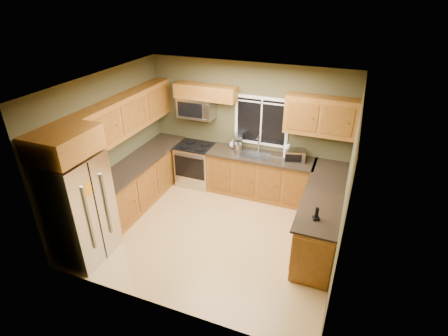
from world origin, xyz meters
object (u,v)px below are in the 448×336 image
Objects in this scene: coffee_maker at (238,142)px; cordless_phone at (316,216)px; range at (196,164)px; soap_bottle_a at (238,141)px; toaster_oven at (295,155)px; soap_bottle_c at (233,143)px; paper_towel_roll at (286,151)px; kettle at (238,148)px; microwave at (196,108)px; refrigerator at (79,209)px.

cordless_phone is at bearing -45.50° from coffee_maker.
soap_bottle_a is (0.90, 0.23, 0.62)m from range.
soap_bottle_c is (-1.33, 0.15, -0.02)m from toaster_oven.
paper_towel_roll is at bearing 152.48° from toaster_oven.
soap_bottle_c is at bearing 12.12° from range.
cordless_phone reaches higher than soap_bottle_c.
range is 3.59× the size of kettle.
range is at bearing -176.33° from paper_towel_roll.
microwave reaches higher than soap_bottle_c.
toaster_oven is 1.14m from kettle.
kettle is at bearing -168.81° from paper_towel_roll.
soap_bottle_c is at bearing -149.65° from soap_bottle_a.
refrigerator is at bearing -118.51° from coffee_maker.
toaster_oven is 1.46× the size of paper_towel_roll.
microwave reaches higher than paper_towel_roll.
soap_bottle_c is (0.80, 0.17, 0.56)m from range.
soap_bottle_a is at bearing 174.21° from paper_towel_roll.
coffee_maker is at bearing 177.54° from paper_towel_roll.
refrigerator is 3.35m from coffee_maker.
microwave is 1.11m from coffee_maker.
refrigerator is at bearing -135.24° from toaster_oven.
cordless_phone reaches higher than range.
coffee_maker is (0.91, 0.03, -0.65)m from microwave.
kettle is at bearing 58.13° from refrigerator.
refrigerator is 3.63m from cordless_phone.
toaster_oven reaches higher than cordless_phone.
coffee_maker reaches higher than toaster_oven.
range is 1.23× the size of microwave.
cordless_phone is (1.89, -1.93, -0.08)m from coffee_maker.
range is at bearing -179.29° from toaster_oven.
range is at bearing 176.37° from kettle.
toaster_oven is 1.66× the size of kettle.
soap_bottle_a is (0.90, 0.09, -0.64)m from microwave.
soap_bottle_a reaches higher than cordless_phone.
coffee_maker reaches higher than soap_bottle_a.
coffee_maker is (1.60, 2.94, 0.18)m from refrigerator.
soap_bottle_c is at bearing 177.63° from paper_towel_roll.
kettle reaches higher than cordless_phone.
microwave is 2.50× the size of coffee_maker.
soap_bottle_c is (-0.10, -0.06, -0.05)m from soap_bottle_a.
coffee_maker is 0.06m from soap_bottle_a.
microwave is 2.91× the size of kettle.
paper_towel_roll is (0.95, 0.19, 0.01)m from kettle.
cordless_phone is (2.00, -1.93, -0.03)m from soap_bottle_c.
soap_bottle_c is 2.78m from cordless_phone.
range is at bearing -89.98° from microwave.
paper_towel_roll is at bearing -5.79° from soap_bottle_a.
range is at bearing 76.03° from refrigerator.
paper_towel_roll is 1.59× the size of soap_bottle_c.
soap_bottle_a is at bearing 96.42° from coffee_maker.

